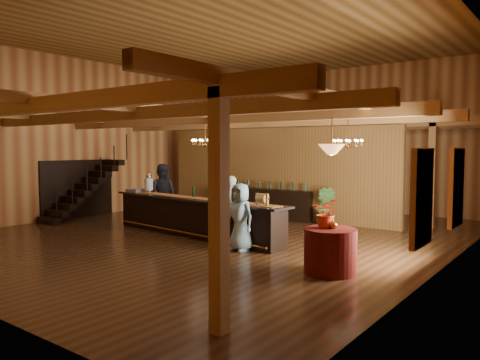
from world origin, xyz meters
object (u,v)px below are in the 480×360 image
Objects in this scene: backbar_shelf at (264,203)px; bartender at (231,206)px; staff_second at (162,194)px; guest at (240,217)px; chandelier_left at (205,142)px; pendant_lamp at (332,149)px; chandelier_right at (348,142)px; beverage_dispenser at (149,183)px; floor_plant at (325,206)px; tasting_bar at (194,217)px; raffle_drum at (262,199)px; round_table at (330,251)px.

bartender is (1.09, -3.23, 0.33)m from backbar_shelf.
staff_second reaches higher than guest.
chandelier_left is 0.50× the size of guest.
guest is (-2.60, 0.55, -1.60)m from pendant_lamp.
staff_second is (-5.50, -1.74, -1.61)m from chandelier_right.
pendant_lamp is at bearing 130.74° from bartender.
backbar_shelf is at bearing 160.18° from chandelier_right.
beverage_dispenser reaches higher than floor_plant.
chandelier_left is at bearing 168.33° from staff_second.
bartender is at bearing 46.20° from tasting_bar.
bartender reaches higher than beverage_dispenser.
floor_plant is at bearing -134.34° from bartender.
tasting_bar is at bearing 17.10° from bartender.
tasting_bar is 1.77× the size of backbar_shelf.
staff_second reaches higher than backbar_shelf.
floor_plant is (-0.46, 4.16, -0.62)m from raffle_drum.
beverage_dispenser is 0.17× the size of backbar_shelf.
beverage_dispenser is 0.75× the size of chandelier_right.
round_table is 7.23m from staff_second.
backbar_shelf is at bearing -145.61° from staff_second.
beverage_dispenser reaches higher than raffle_drum.
pendant_lamp is at bearing -23.10° from raffle_drum.
chandelier_right is at bearing 109.83° from pendant_lamp.
round_table is (6.86, -1.54, -0.90)m from beverage_dispenser.
raffle_drum is 4.79m from staff_second.
chandelier_left and chandelier_right have the same top height.
staff_second is (-2.15, 0.85, 0.43)m from tasting_bar.
guest reaches higher than tasting_bar.
backbar_shelf is 1.86× the size of staff_second.
bartender is (2.91, 0.39, -0.50)m from beverage_dispenser.
chandelier_left is 4.21m from chandelier_right.
staff_second is at bearing 162.93° from pendant_lamp.
beverage_dispenser is 4.41m from guest.
pendant_lamp is (5.04, -5.17, 1.90)m from backbar_shelf.
bartender is at bearing 139.32° from guest.
guest is at bearing 168.09° from pendant_lamp.
chandelier_left is (-0.32, -2.71, 2.10)m from backbar_shelf.
guest is at bearing -66.73° from backbar_shelf.
bartender is (-1.70, 0.97, -0.39)m from raffle_drum.
chandelier_left reaches higher than bartender.
staff_second reaches higher than bartender.
floor_plant is at bearing 117.89° from pendant_lamp.
floor_plant is (2.33, -0.05, 0.10)m from backbar_shelf.
floor_plant is at bearing -5.69° from backbar_shelf.
chandelier_right is 0.42× the size of staff_second.
staff_second reaches higher than beverage_dispenser.
chandelier_left reaches higher than tasting_bar.
tasting_bar is 4.35m from floor_plant.
tasting_bar is 6.27× the size of round_table.
beverage_dispenser is at bearing 167.34° from pendant_lamp.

